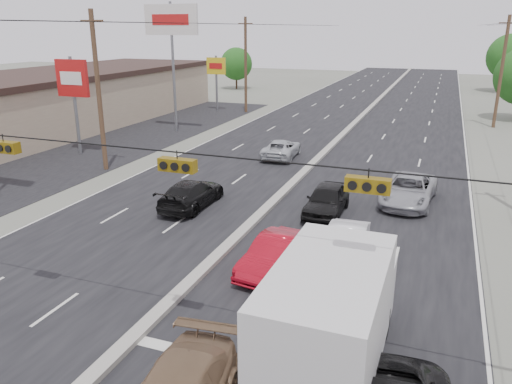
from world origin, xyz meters
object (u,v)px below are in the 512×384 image
at_px(pole_sign_far, 216,71).
at_px(red_sedan, 275,254).
at_px(pole_sign_mid, 73,84).
at_px(pole_sign_billboard, 171,28).
at_px(utility_pole_left_c, 246,65).
at_px(oncoming_far, 281,149).
at_px(utility_pole_left_b, 99,91).
at_px(tree_left_far, 236,64).
at_px(queue_car_a, 327,200).
at_px(utility_pole_right_c, 501,72).
at_px(queue_car_b, 345,246).
at_px(tree_right_far, 510,57).
at_px(box_truck, 332,319).
at_px(queue_car_c, 409,190).
at_px(oncoming_near, 191,194).

height_order(pole_sign_far, red_sedan, pole_sign_far).
xyz_separation_m(pole_sign_mid, pole_sign_billboard, (2.50, 10.00, 3.75)).
distance_m(utility_pole_left_c, oncoming_far, 20.92).
distance_m(utility_pole_left_b, utility_pole_left_c, 25.00).
height_order(tree_left_far, queue_car_a, tree_left_far).
bearing_deg(pole_sign_far, red_sedan, -61.95).
height_order(utility_pole_right_c, red_sedan, utility_pole_right_c).
distance_m(utility_pole_left_b, tree_left_far, 46.01).
bearing_deg(utility_pole_left_c, queue_car_b, -62.27).
xyz_separation_m(pole_sign_billboard, tree_right_far, (30.50, 42.00, -3.91)).
bearing_deg(oncoming_far, pole_sign_billboard, -30.48).
distance_m(utility_pole_right_c, box_truck, 40.84).
bearing_deg(box_truck, pole_sign_billboard, 126.26).
height_order(box_truck, queue_car_b, box_truck).
relative_size(red_sedan, queue_car_c, 0.78).
relative_size(utility_pole_left_b, utility_pole_right_c, 1.00).
bearing_deg(queue_car_b, utility_pole_right_c, 74.46).
bearing_deg(oncoming_far, utility_pole_left_b, 31.68).
bearing_deg(red_sedan, oncoming_far, 114.61).
relative_size(pole_sign_mid, oncoming_far, 1.50).
relative_size(tree_left_far, queue_car_c, 1.15).
relative_size(queue_car_b, oncoming_near, 0.89).
distance_m(utility_pole_right_c, oncoming_near, 33.94).
height_order(utility_pole_left_c, oncoming_far, utility_pole_left_c).
relative_size(utility_pole_left_c, queue_car_b, 2.32).
relative_size(utility_pole_right_c, tree_left_far, 1.63).
bearing_deg(utility_pole_left_c, pole_sign_far, -180.00).
xyz_separation_m(utility_pole_right_c, box_truck, (-6.62, -40.17, -3.26)).
relative_size(pole_sign_billboard, red_sedan, 2.64).
relative_size(red_sedan, oncoming_near, 0.86).
xyz_separation_m(tree_right_far, red_sedan, (-13.47, -64.77, -4.27)).
distance_m(utility_pole_left_c, box_truck, 44.30).
relative_size(utility_pole_left_c, oncoming_near, 2.08).
bearing_deg(oncoming_near, red_sedan, 139.48).
height_order(utility_pole_left_b, oncoming_near, utility_pole_left_b).
distance_m(utility_pole_left_c, tree_left_far, 22.19).
bearing_deg(oncoming_far, tree_right_far, -115.30).
distance_m(pole_sign_far, queue_car_a, 34.08).
bearing_deg(tree_left_far, pole_sign_billboard, -76.81).
bearing_deg(pole_sign_far, pole_sign_billboard, -82.87).
bearing_deg(tree_left_far, pole_sign_far, -73.30).
bearing_deg(tree_left_far, red_sedan, -65.87).
xyz_separation_m(tree_right_far, queue_car_b, (-11.08, -63.14, -4.25)).
xyz_separation_m(utility_pole_right_c, queue_car_b, (-7.58, -33.14, -4.40)).
xyz_separation_m(utility_pole_left_b, pole_sign_mid, (-4.50, 3.00, 0.01)).
bearing_deg(box_truck, queue_car_c, 87.30).
bearing_deg(oncoming_near, pole_sign_mid, -29.91).
relative_size(red_sedan, queue_car_b, 0.97).
xyz_separation_m(utility_pole_right_c, oncoming_far, (-15.13, -17.90, -4.46)).
distance_m(pole_sign_mid, box_truck, 29.40).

